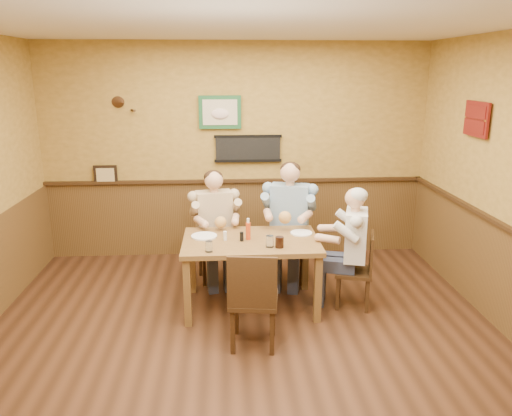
% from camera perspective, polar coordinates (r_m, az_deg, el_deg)
% --- Properties ---
extents(room, '(5.02, 5.03, 2.81)m').
position_cam_1_polar(room, '(4.26, 0.23, 5.33)').
color(room, black).
rests_on(room, ground).
extents(dining_table, '(1.40, 0.90, 0.75)m').
position_cam_1_polar(dining_table, '(5.19, -0.59, -4.57)').
color(dining_table, brown).
rests_on(dining_table, ground).
extents(chair_back_left, '(0.45, 0.45, 0.84)m').
position_cam_1_polar(chair_back_left, '(5.95, -4.72, -4.38)').
color(chair_back_left, '#3A2512').
rests_on(chair_back_left, ground).
extents(chair_back_right, '(0.50, 0.50, 0.90)m').
position_cam_1_polar(chair_back_right, '(5.95, 3.80, -4.07)').
color(chair_back_right, '#3A2512').
rests_on(chair_back_right, ground).
extents(chair_right_end, '(0.46, 0.46, 0.81)m').
position_cam_1_polar(chair_right_end, '(5.40, 11.12, -6.94)').
color(chair_right_end, '#3A2512').
rests_on(chair_right_end, ground).
extents(chair_near_side, '(0.48, 0.48, 0.93)m').
position_cam_1_polar(chair_near_side, '(4.55, -0.28, -10.20)').
color(chair_near_side, '#3A2512').
rests_on(chair_near_side, ground).
extents(diner_tan_shirt, '(0.65, 0.65, 1.20)m').
position_cam_1_polar(diner_tan_shirt, '(5.90, -4.76, -2.73)').
color(diner_tan_shirt, beige).
rests_on(diner_tan_shirt, ground).
extents(diner_blue_polo, '(0.72, 0.72, 1.29)m').
position_cam_1_polar(diner_blue_polo, '(5.89, 3.83, -2.30)').
color(diner_blue_polo, '#7998B6').
rests_on(diner_blue_polo, ground).
extents(diner_white_elder, '(0.66, 0.66, 1.16)m').
position_cam_1_polar(diner_white_elder, '(5.33, 11.21, -5.22)').
color(diner_white_elder, silver).
rests_on(diner_white_elder, ground).
extents(water_glass_left, '(0.08, 0.08, 0.11)m').
position_cam_1_polar(water_glass_left, '(4.82, -5.39, -4.40)').
color(water_glass_left, white).
rests_on(water_glass_left, dining_table).
extents(water_glass_mid, '(0.08, 0.08, 0.12)m').
position_cam_1_polar(water_glass_mid, '(4.93, 1.58, -3.83)').
color(water_glass_mid, white).
rests_on(water_glass_mid, dining_table).
extents(cola_tumbler, '(0.10, 0.10, 0.11)m').
position_cam_1_polar(cola_tumbler, '(4.92, 2.71, -3.92)').
color(cola_tumbler, black).
rests_on(cola_tumbler, dining_table).
extents(hot_sauce_bottle, '(0.07, 0.07, 0.20)m').
position_cam_1_polar(hot_sauce_bottle, '(5.13, -0.90, -2.53)').
color(hot_sauce_bottle, '#CC4115').
rests_on(hot_sauce_bottle, dining_table).
extents(salt_shaker, '(0.05, 0.05, 0.09)m').
position_cam_1_polar(salt_shaker, '(5.13, -3.55, -3.20)').
color(salt_shaker, white).
rests_on(salt_shaker, dining_table).
extents(pepper_shaker, '(0.05, 0.05, 0.10)m').
position_cam_1_polar(pepper_shaker, '(5.10, -1.65, -3.28)').
color(pepper_shaker, black).
rests_on(pepper_shaker, dining_table).
extents(plate_far_left, '(0.33, 0.33, 0.02)m').
position_cam_1_polar(plate_far_left, '(5.26, -5.95, -3.22)').
color(plate_far_left, white).
rests_on(plate_far_left, dining_table).
extents(plate_far_right, '(0.27, 0.27, 0.02)m').
position_cam_1_polar(plate_far_right, '(5.36, 5.20, -2.86)').
color(plate_far_right, white).
rests_on(plate_far_right, dining_table).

